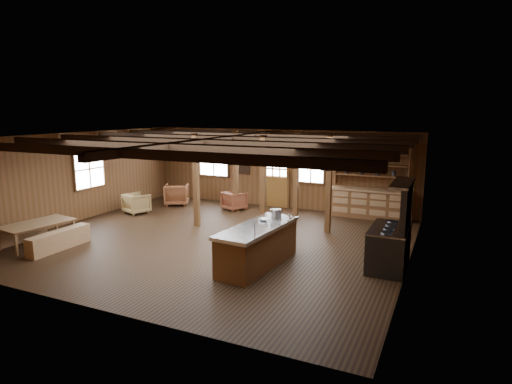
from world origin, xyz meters
TOP-DOWN VIEW (x-y plane):
  - room at (0.00, 0.00)m, footprint 10.04×9.04m
  - ceiling_joists at (0.00, 0.18)m, footprint 9.80×8.82m
  - timber_posts at (0.52, 2.08)m, footprint 3.95×2.35m
  - back_door at (0.00, 4.45)m, footprint 1.02×0.08m
  - window_back_left at (-2.60, 4.46)m, footprint 1.32×0.06m
  - window_back_right at (1.30, 4.46)m, footprint 1.02×0.06m
  - window_left at (-4.96, 0.50)m, footprint 0.14×1.24m
  - notice_boards at (-1.50, 4.46)m, footprint 1.08×0.03m
  - back_counter at (3.40, 4.20)m, footprint 2.55×0.60m
  - pendant_lamps at (-2.25, 1.00)m, footprint 1.86×2.36m
  - pot_rack at (3.47, 0.28)m, footprint 0.41×3.00m
  - kitchen_island at (1.90, -1.35)m, footprint 1.10×2.57m
  - step_stool at (1.09, -0.09)m, footprint 0.50×0.41m
  - commercial_range at (4.65, -0.24)m, footprint 0.82×1.59m
  - dining_table at (-3.90, -2.37)m, footprint 1.19×1.84m
  - bench_wall at (-4.65, -2.37)m, footprint 0.28×1.51m
  - bench_aisle at (-3.16, -2.37)m, footprint 0.33×1.74m
  - armchair_a at (-3.49, 3.20)m, footprint 1.13×1.14m
  - armchair_b at (-1.16, 3.38)m, footprint 0.94×0.95m
  - armchair_c at (-3.95, 1.52)m, footprint 0.95×0.97m
  - counter_pot at (1.93, -0.35)m, footprint 0.28×0.28m
  - bowl at (1.83, -0.90)m, footprint 0.26×0.26m

SIDE VIEW (x-z plane):
  - step_stool at x=1.09m, z-range 0.00..0.38m
  - bench_wall at x=-4.65m, z-range 0.00..0.42m
  - bench_aisle at x=-3.16m, z-range 0.00..0.48m
  - dining_table at x=-3.90m, z-range 0.00..0.61m
  - armchair_b at x=-1.16m, z-range 0.00..0.65m
  - armchair_c at x=-3.95m, z-range 0.00..0.69m
  - armchair_a at x=-3.49m, z-range 0.00..0.78m
  - kitchen_island at x=1.90m, z-range -0.12..1.08m
  - back_counter at x=3.40m, z-range -0.62..1.83m
  - commercial_range at x=4.65m, z-range -0.35..1.62m
  - back_door at x=0.00m, z-range -0.19..1.96m
  - bowl at x=1.83m, z-range 0.94..1.00m
  - counter_pot at x=1.93m, z-range 0.94..1.11m
  - room at x=0.00m, z-range -0.02..2.82m
  - timber_posts at x=0.52m, z-range 0.00..2.80m
  - window_back_left at x=-2.60m, z-range 0.94..2.26m
  - window_back_right at x=1.30m, z-range 0.94..2.26m
  - window_left at x=-4.96m, z-range 0.94..2.26m
  - notice_boards at x=-1.50m, z-range 1.19..2.09m
  - pendant_lamps at x=-2.25m, z-range 1.92..2.58m
  - pot_rack at x=3.47m, z-range 2.07..2.52m
  - ceiling_joists at x=0.00m, z-range 2.59..2.77m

